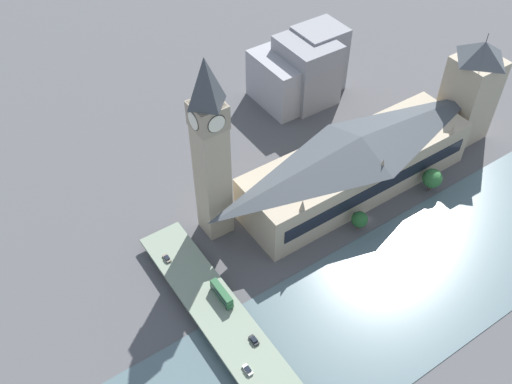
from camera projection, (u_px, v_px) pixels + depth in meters
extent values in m
plane|color=#4C4C4F|center=(366.00, 220.00, 233.08)|extent=(600.00, 600.00, 0.00)
cube|color=#4C6066|center=(427.00, 275.00, 213.17)|extent=(55.83, 360.00, 0.30)
cube|color=tan|center=(356.00, 169.00, 238.93)|extent=(28.85, 103.52, 21.11)
cube|color=black|center=(380.00, 188.00, 229.67)|extent=(0.40, 95.24, 6.33)
pyramid|color=#3D4247|center=(360.00, 144.00, 228.92)|extent=(28.27, 101.45, 7.10)
cone|color=gray|center=(453.00, 128.00, 237.35)|extent=(2.20, 2.20, 5.00)
cone|color=gray|center=(383.00, 164.00, 221.83)|extent=(2.20, 2.20, 5.00)
cone|color=gray|center=(302.00, 205.00, 206.30)|extent=(2.20, 2.20, 5.00)
cube|color=tan|center=(212.00, 172.00, 208.43)|extent=(10.44, 10.44, 61.28)
cube|color=gray|center=(208.00, 115.00, 190.03)|extent=(11.07, 11.07, 9.40)
cylinder|color=black|center=(216.00, 124.00, 186.88)|extent=(0.50, 6.82, 6.82)
cylinder|color=silver|center=(216.00, 124.00, 186.82)|extent=(0.62, 6.31, 6.31)
cylinder|color=black|center=(200.00, 107.00, 193.18)|extent=(0.50, 6.82, 6.82)
cylinder|color=silver|center=(200.00, 107.00, 193.25)|extent=(0.62, 6.31, 6.31)
cylinder|color=black|center=(222.00, 110.00, 192.16)|extent=(6.82, 0.50, 6.82)
cylinder|color=silver|center=(222.00, 110.00, 192.20)|extent=(6.31, 0.62, 6.31)
cylinder|color=black|center=(194.00, 121.00, 187.90)|extent=(6.82, 0.50, 6.82)
cylinder|color=silver|center=(194.00, 121.00, 187.86)|extent=(6.31, 0.62, 6.31)
pyramid|color=#383D42|center=(205.00, 81.00, 180.46)|extent=(10.65, 10.65, 17.60)
cube|color=tan|center=(468.00, 99.00, 257.75)|extent=(18.95, 18.95, 40.62)
pyramid|color=#3D4247|center=(483.00, 51.00, 240.32)|extent=(18.95, 18.95, 8.53)
cylinder|color=#333338|center=(488.00, 37.00, 235.88)|extent=(0.30, 0.30, 4.00)
cube|color=#5D6A59|center=(263.00, 377.00, 182.51)|extent=(3.00, 14.20, 3.80)
cube|color=#5D6A59|center=(187.00, 272.00, 211.88)|extent=(3.00, 14.20, 3.80)
cube|color=gray|center=(263.00, 374.00, 180.74)|extent=(143.66, 16.71, 1.20)
cube|color=#235B33|center=(222.00, 296.00, 199.26)|extent=(11.69, 2.56, 1.98)
cube|color=black|center=(222.00, 295.00, 198.98)|extent=(10.52, 2.62, 0.87)
cube|color=#235B33|center=(222.00, 292.00, 197.73)|extent=(11.45, 2.56, 2.32)
cube|color=black|center=(222.00, 292.00, 197.65)|extent=(10.52, 2.62, 1.11)
cube|color=#1E4E2B|center=(221.00, 290.00, 196.85)|extent=(11.34, 2.43, 0.16)
cylinder|color=black|center=(217.00, 286.00, 203.29)|extent=(1.01, 0.28, 1.01)
cylinder|color=black|center=(212.00, 289.00, 202.36)|extent=(1.01, 0.28, 1.01)
cylinder|color=black|center=(232.00, 305.00, 197.47)|extent=(1.01, 0.28, 1.01)
cylinder|color=black|center=(226.00, 309.00, 196.54)|extent=(1.01, 0.28, 1.01)
cube|color=black|center=(254.00, 340.00, 187.87)|extent=(4.02, 1.81, 0.62)
cube|color=black|center=(254.00, 339.00, 187.37)|extent=(2.09, 1.63, 0.60)
cylinder|color=black|center=(253.00, 336.00, 189.24)|extent=(0.67, 0.22, 0.67)
cylinder|color=black|center=(249.00, 338.00, 188.60)|extent=(0.67, 0.22, 0.67)
cylinder|color=black|center=(259.00, 343.00, 187.44)|extent=(0.67, 0.22, 0.67)
cylinder|color=black|center=(254.00, 345.00, 186.80)|extent=(0.67, 0.22, 0.67)
cube|color=slate|center=(167.00, 258.00, 212.00)|extent=(4.13, 1.77, 0.58)
cube|color=black|center=(167.00, 258.00, 211.54)|extent=(2.15, 1.60, 0.51)
cylinder|color=black|center=(167.00, 255.00, 213.41)|extent=(0.62, 0.22, 0.62)
cylinder|color=black|center=(163.00, 257.00, 212.78)|extent=(0.62, 0.22, 0.62)
cylinder|color=black|center=(171.00, 261.00, 211.50)|extent=(0.62, 0.22, 0.62)
cylinder|color=black|center=(167.00, 262.00, 210.87)|extent=(0.62, 0.22, 0.62)
cube|color=silver|center=(248.00, 370.00, 180.41)|extent=(4.14, 1.77, 0.68)
cube|color=black|center=(248.00, 369.00, 179.93)|extent=(2.15, 1.59, 0.48)
cylinder|color=black|center=(247.00, 365.00, 181.87)|extent=(0.62, 0.22, 0.62)
cylinder|color=black|center=(243.00, 368.00, 181.24)|extent=(0.62, 0.22, 0.62)
cylinder|color=black|center=(253.00, 373.00, 179.95)|extent=(0.62, 0.22, 0.62)
cylinder|color=black|center=(248.00, 376.00, 179.32)|extent=(0.62, 0.22, 0.62)
cube|color=gray|center=(306.00, 70.00, 281.06)|extent=(27.84, 23.80, 32.52)
cube|color=#939399|center=(283.00, 80.00, 281.72)|extent=(31.57, 23.11, 25.20)
cube|color=gray|center=(318.00, 59.00, 287.51)|extent=(19.90, 23.18, 33.74)
cylinder|color=brown|center=(358.00, 226.00, 228.53)|extent=(0.70, 0.70, 2.84)
sphere|color=#235628|center=(360.00, 219.00, 225.53)|extent=(6.62, 6.62, 6.62)
cylinder|color=brown|center=(430.00, 187.00, 244.09)|extent=(0.70, 0.70, 3.27)
sphere|color=#2D6633|center=(432.00, 178.00, 240.40)|extent=(8.38, 8.38, 8.38)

